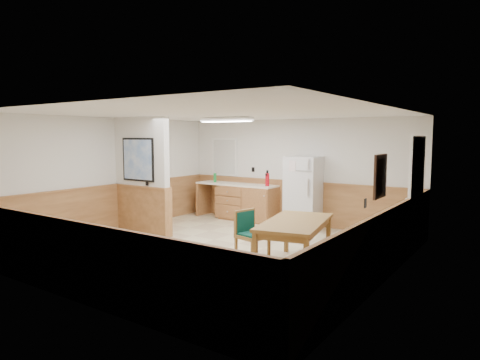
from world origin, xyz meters
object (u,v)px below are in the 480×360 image
Objects in this scene: dining_table at (295,226)px; soap_bottle at (215,178)px; dining_chair at (249,231)px; dining_bench at (365,256)px; fire_extinguisher at (267,179)px; refrigerator at (303,192)px.

soap_bottle is at bearing 131.66° from dining_table.
soap_bottle is at bearing 148.55° from dining_chair.
dining_bench is 6.27× the size of soap_bottle.
dining_bench is at bearing 17.35° from dining_chair.
dining_bench is (1.11, 0.07, -0.32)m from dining_table.
fire_extinguisher is at bearing 116.09° from dining_table.
refrigerator is at bearing -7.93° from fire_extinguisher.
dining_table is at bearing -59.23° from fire_extinguisher.
dining_chair is (-1.94, -0.16, 0.15)m from dining_bench.
soap_bottle is (-4.86, 2.67, 0.68)m from dining_bench.
fire_extinguisher is 1.61× the size of soap_bottle.
fire_extinguisher is (-1.33, 2.83, 0.57)m from dining_chair.
fire_extinguisher reaches higher than dining_chair.
fire_extinguisher reaches higher than dining_table.
dining_table is 1.29× the size of dining_bench.
fire_extinguisher reaches higher than dining_bench.
soap_bottle is (-1.59, 0.00, -0.05)m from fire_extinguisher.
refrigerator is 4.29× the size of fire_extinguisher.
refrigerator is 2.99m from dining_table.
dining_table is 1.16m from dining_bench.
soap_bottle reaches higher than dining_table.
fire_extinguisher is at bearing -0.06° from soap_bottle.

